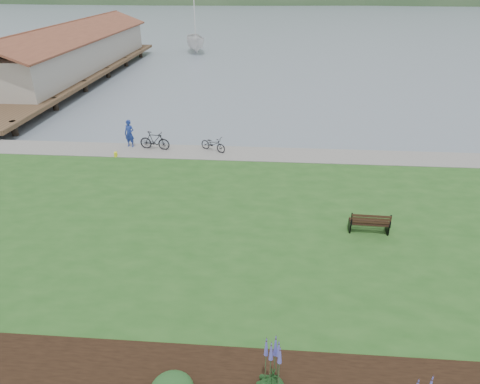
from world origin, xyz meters
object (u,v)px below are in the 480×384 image
object	(u,v)px
person	(129,131)
bicycle_a	(213,144)
sailboat	(196,52)
park_bench	(370,222)

from	to	relation	value
person	bicycle_a	world-z (taller)	person
sailboat	person	bearing A→B (deg)	-101.88
park_bench	person	size ratio (longest dim) A/B	0.80
bicycle_a	sailboat	bearing A→B (deg)	39.97
park_bench	person	distance (m)	15.29
park_bench	bicycle_a	xyz separation A→B (m)	(-7.49, 8.38, -0.03)
park_bench	bicycle_a	distance (m)	11.24
bicycle_a	sailboat	size ratio (longest dim) A/B	0.06
sailboat	bicycle_a	bearing A→B (deg)	-94.17
park_bench	sailboat	size ratio (longest dim) A/B	0.06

